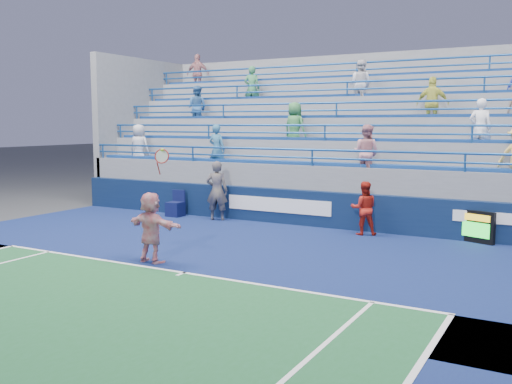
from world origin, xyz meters
The scene contains 8 objects.
ground centered at (0.00, 0.00, 0.00)m, with size 120.00×120.00×0.00m, color #333538.
sponsor_wall centered at (0.00, 6.50, 0.55)m, with size 18.00×0.32×1.10m.
bleacher_stand centered at (0.00, 10.27, 1.54)m, with size 18.00×5.60×6.13m.
serve_speed_board centered at (4.80, 6.35, 0.44)m, with size 1.22×0.56×0.87m.
judge_chair centered at (-4.70, 5.93, 0.29)m, with size 0.52×0.52×0.90m.
tennis_player centered at (-1.22, 0.43, 0.82)m, with size 1.55×0.61×2.62m.
line_judge centered at (-3.04, 5.97, 0.98)m, with size 0.71×0.47×1.96m, color #141939.
ball_girl centered at (1.95, 5.91, 0.77)m, with size 0.75×0.58×1.54m, color #AA1D13.
Camera 1 is at (7.04, -9.52, 3.15)m, focal length 40.00 mm.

